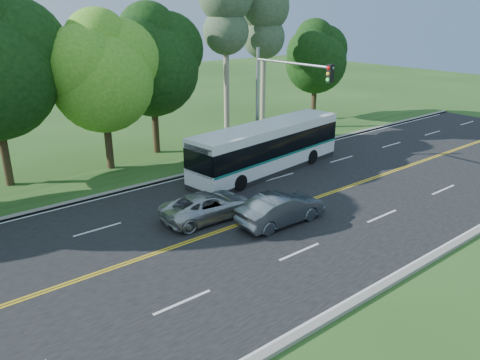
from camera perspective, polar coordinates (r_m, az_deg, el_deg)
ground at (r=21.67m, az=1.56°, el=-4.90°), size 120.00×120.00×0.00m
road at (r=21.66m, az=1.56°, el=-4.87°), size 60.00×14.00×0.02m
curb_north at (r=27.08m, az=-8.25°, el=0.28°), size 60.00×0.30×0.15m
curb_south at (r=17.47m, az=17.23°, el=-12.19°), size 60.00×0.30×0.15m
grass_verge at (r=28.61m, az=-10.15°, el=1.21°), size 60.00×4.00×0.10m
lane_markings at (r=21.60m, az=1.37°, el=-4.91°), size 57.60×13.82×0.00m
tree_row at (r=28.23m, az=-23.67°, el=13.54°), size 44.70×9.10×13.84m
bougainvillea_hedge at (r=31.65m, az=1.99°, el=4.60°), size 9.50×2.25×1.50m
traffic_signal at (r=28.37m, az=4.69°, el=10.92°), size 0.42×6.10×7.00m
transit_bus at (r=27.72m, az=3.33°, el=3.86°), size 11.08×3.74×2.84m
sedan at (r=21.12m, az=5.02°, el=-3.52°), size 4.28×1.57×1.40m
suv at (r=21.61m, az=-3.94°, el=-3.16°), size 4.52×2.23×1.23m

